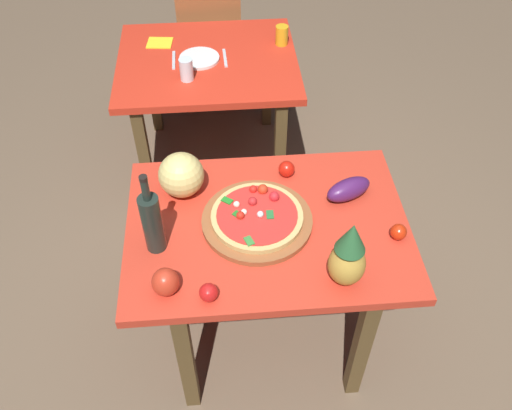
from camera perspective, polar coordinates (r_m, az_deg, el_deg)
name	(u,v)px	position (r m, az deg, el deg)	size (l,w,h in m)	color
ground_plane	(265,324)	(2.76, 0.97, -12.32)	(10.00, 10.00, 0.00)	brown
display_table	(267,240)	(2.24, 1.17, -3.72)	(1.12, 0.81, 0.74)	brown
background_table	(208,76)	(3.17, -5.00, 13.30)	(0.99, 0.84, 0.74)	brown
dining_chair	(209,41)	(3.80, -4.91, 16.65)	(0.43, 0.43, 0.85)	brown
pizza_board	(257,221)	(2.15, 0.11, -1.65)	(0.44, 0.44, 0.03)	brown
pizza	(257,215)	(2.14, 0.11, -1.04)	(0.36, 0.36, 0.06)	tan
wine_bottle	(152,222)	(2.01, -10.80, -1.74)	(0.08, 0.08, 0.36)	#1F2A24
pineapple_left	(348,256)	(1.91, 9.61, -5.30)	(0.13, 0.13, 0.29)	gold
melon	(181,175)	(2.24, -7.81, 3.12)	(0.19, 0.19, 0.19)	#DECC76
bell_pepper	(165,282)	(1.95, -9.43, -7.94)	(0.10, 0.10, 0.11)	red
eggplant	(349,189)	(2.26, 9.64, 1.63)	(0.20, 0.09, 0.09)	#491D56
tomato_beside_pepper	(287,169)	(2.34, 3.21, 3.79)	(0.07, 0.07, 0.07)	red
tomato_by_bottle	(399,232)	(2.16, 14.66, -2.73)	(0.06, 0.06, 0.06)	red
tomato_at_corner	(209,292)	(1.92, -4.98, -9.09)	(0.07, 0.07, 0.07)	red
drinking_glass_juice	(282,35)	(3.21, 2.71, 17.28)	(0.07, 0.07, 0.11)	gold
drinking_glass_water	(186,69)	(2.92, -7.29, 13.86)	(0.07, 0.07, 0.12)	silver
dinner_plate	(199,58)	(3.11, -5.93, 14.98)	(0.22, 0.22, 0.02)	white
fork_utensil	(174,60)	(3.12, -8.58, 14.73)	(0.02, 0.18, 0.01)	silver
knife_utensil	(225,58)	(3.11, -3.26, 15.09)	(0.02, 0.18, 0.01)	silver
napkin_folded	(160,43)	(3.29, -10.02, 16.34)	(0.14, 0.12, 0.01)	yellow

